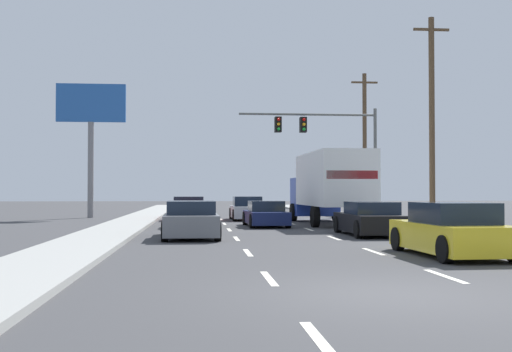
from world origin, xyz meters
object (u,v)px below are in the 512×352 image
Objects in this scene: pedestrian_near_corner at (374,202)px; box_truck at (329,184)px; car_red at (188,209)px; utility_pole_mid at (432,118)px; utility_pole_far at (365,142)px; car_black at (370,220)px; car_yellow at (452,231)px; traffic_signal_mast at (319,134)px; roadside_billboard at (91,121)px; car_silver at (247,209)px; car_navy at (266,215)px; car_gray at (191,220)px; car_tan at (192,215)px.

box_truck is at bearing -136.14° from pedestrian_near_corner.
utility_pole_mid is (11.98, -5.74, 4.64)m from car_red.
car_black is at bearing -104.43° from utility_pole_far.
utility_pole_far is at bearing 27.34° from car_red.
traffic_signal_mast is at bearing 87.12° from car_yellow.
roadside_billboard is at bearing 176.65° from traffic_signal_mast.
car_silver is 0.45× the size of box_truck.
car_silver is at bearing 146.06° from utility_pole_mid.
car_navy is at bearing -154.68° from box_truck.
pedestrian_near_corner is at bearing 73.55° from car_black.
utility_pole_mid is (5.00, -0.61, 3.25)m from box_truck.
car_red is at bearing -152.66° from utility_pole_far.
roadside_billboard is (-14.13, 0.83, 0.75)m from traffic_signal_mast.
traffic_signal_mast reaches higher than car_navy.
car_navy is 0.45× the size of box_truck.
car_red is at bearing 167.72° from pedestrian_near_corner.
car_gray reaches higher than car_navy.
car_tan is 12.68m from utility_pole_mid.
traffic_signal_mast reaches higher than car_black.
car_black reaches higher than car_tan.
car_gray is 0.53× the size of traffic_signal_mast.
car_black is at bearing -90.75° from box_truck.
car_navy is 2.30× the size of pedestrian_near_corner.
box_truck is at bearing -55.01° from car_silver.
car_navy is 0.43× the size of utility_pole_far.
traffic_signal_mast is (4.42, 9.81, 4.65)m from car_navy.
utility_pole_far is (3.69, 2.98, -0.25)m from traffic_signal_mast.
car_yellow reaches higher than car_black.
car_black is at bearing -41.83° from car_tan.
box_truck is at bearing 89.68° from car_yellow.
box_truck is 1.13× the size of roadside_billboard.
pedestrian_near_corner is (9.75, 11.36, 0.44)m from car_gray.
car_navy is 9.61m from utility_pole_mid.
traffic_signal_mast is (1.10, 8.24, 3.20)m from box_truck.
utility_pole_mid is 11.83m from utility_pole_far.
car_black is (6.61, -5.91, 0.03)m from car_tan.
car_silver is at bearing -147.50° from traffic_signal_mast.
utility_pole_far is at bearing 75.57° from car_black.
car_navy is (3.37, 6.85, -0.07)m from car_gray.
car_yellow is (6.62, -13.48, 0.08)m from car_tan.
roadside_billboard reaches higher than car_gray.
car_red is 21.61m from car_yellow.
utility_pole_far reaches higher than car_navy.
car_red is at bearing 154.39° from utility_pole_mid.
car_silver is (3.06, 7.09, 0.05)m from car_tan.
car_navy reaches higher than car_tan.
pedestrian_near_corner is (6.38, 4.52, 0.51)m from car_navy.
box_truck reaches higher than car_black.
car_gray is 1.09× the size of car_silver.
utility_pole_mid is at bearing 70.95° from car_yellow.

